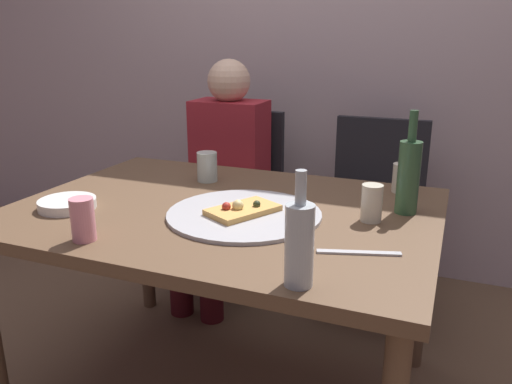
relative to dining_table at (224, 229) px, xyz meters
name	(u,v)px	position (x,y,z in m)	size (l,w,h in m)	color
back_wall	(331,30)	(0.00, 1.35, 0.64)	(6.00, 0.10, 2.60)	#B29EA3
dining_table	(224,229)	(0.00, 0.00, 0.00)	(1.38, 1.00, 0.73)	brown
pizza_tray	(244,214)	(0.10, -0.05, 0.08)	(0.49, 0.49, 0.01)	#ADADB2
pizza_slice_last	(242,209)	(0.09, -0.06, 0.10)	(0.22, 0.26, 0.05)	tan
wine_bottle	(409,175)	(0.56, 0.17, 0.20)	(0.07, 0.07, 0.33)	#2D5133
beer_bottle	(299,243)	(0.39, -0.43, 0.18)	(0.07, 0.07, 0.27)	#B2BCC1
tumbler_near	(372,203)	(0.47, 0.05, 0.13)	(0.06, 0.06, 0.12)	beige
tumbler_far	(402,178)	(0.52, 0.40, 0.13)	(0.07, 0.07, 0.10)	beige
wine_glass	(207,167)	(-0.20, 0.26, 0.13)	(0.08, 0.08, 0.11)	#B7C6BC
soda_can	(83,219)	(-0.24, -0.40, 0.14)	(0.07, 0.07, 0.12)	pink
plate_stack	(67,204)	(-0.47, -0.20, 0.09)	(0.19, 0.19, 0.03)	white
table_knife	(359,253)	(0.49, -0.21, 0.08)	(0.22, 0.02, 0.01)	#B7B7BC
chair_left	(235,187)	(-0.36, 0.90, -0.14)	(0.44, 0.44, 0.90)	black
chair_right	(374,203)	(0.36, 0.90, -0.14)	(0.44, 0.44, 0.90)	black
guest_in_sweater	(222,170)	(-0.36, 0.75, -0.01)	(0.36, 0.56, 1.17)	maroon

